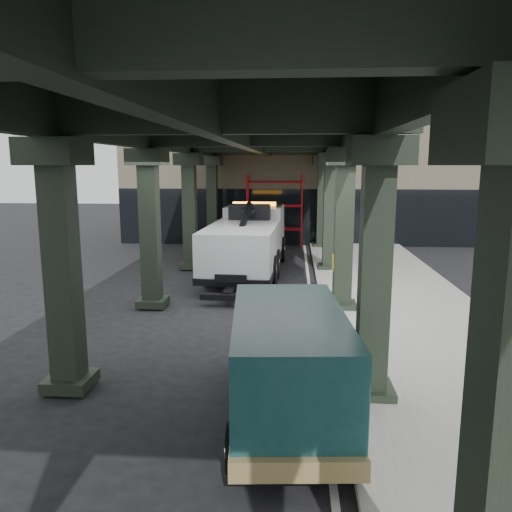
% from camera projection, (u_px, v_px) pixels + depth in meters
% --- Properties ---
extents(ground, '(90.00, 90.00, 0.00)m').
position_uv_depth(ground, '(253.00, 330.00, 13.83)').
color(ground, black).
rests_on(ground, ground).
extents(sidewalk, '(5.00, 40.00, 0.15)m').
position_uv_depth(sidewalk, '(403.00, 310.00, 15.44)').
color(sidewalk, gray).
rests_on(sidewalk, ground).
extents(lane_stripe, '(0.12, 38.00, 0.01)m').
position_uv_depth(lane_stripe, '(312.00, 311.00, 15.66)').
color(lane_stripe, silver).
rests_on(lane_stripe, ground).
extents(viaduct, '(7.40, 32.00, 6.40)m').
position_uv_depth(viaduct, '(245.00, 133.00, 14.84)').
color(viaduct, black).
rests_on(viaduct, ground).
extents(building, '(22.00, 10.00, 8.00)m').
position_uv_depth(building, '(309.00, 173.00, 32.58)').
color(building, '#C6B793').
rests_on(building, ground).
extents(scaffolding, '(3.08, 0.88, 4.00)m').
position_uv_depth(scaffolding, '(275.00, 209.00, 27.82)').
color(scaffolding, red).
rests_on(scaffolding, ground).
extents(tow_truck, '(3.04, 9.27, 3.00)m').
position_uv_depth(tow_truck, '(249.00, 238.00, 21.05)').
color(tow_truck, black).
rests_on(tow_truck, ground).
extents(towed_van, '(2.40, 5.23, 2.06)m').
position_uv_depth(towed_van, '(287.00, 359.00, 8.86)').
color(towed_van, '#113C3D').
rests_on(towed_van, ground).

